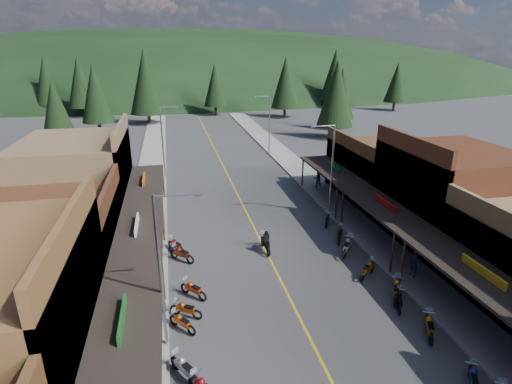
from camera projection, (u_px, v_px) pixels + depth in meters
ground at (275, 268)px, 26.71m from camera, size 220.00×220.00×0.00m
centerline at (230, 179)px, 45.09m from camera, size 0.15×90.00×0.01m
sidewalk_west at (150, 183)px, 43.33m from camera, size 3.40×94.00×0.15m
sidewalk_east at (303, 173)px, 46.80m from camera, size 3.40×94.00×0.15m
shop_west_2 at (53, 243)px, 24.66m from camera, size 10.90×9.00×6.20m
shop_west_3 at (80, 181)px, 33.15m from camera, size 10.90×10.20×8.20m
shop_east_2 at (448, 195)px, 29.83m from camera, size 10.90×9.00×8.20m
shop_east_3 at (382, 172)px, 38.98m from camera, size 10.90×10.20×6.20m
streetlight_0 at (163, 266)px, 18.29m from camera, size 2.16×0.18×8.00m
streetlight_1 at (164, 139)px, 44.03m from camera, size 2.16×0.18×8.00m
streetlight_2 at (330, 166)px, 33.93m from camera, size 2.16×0.18×8.00m
streetlight_3 at (268, 122)px, 54.16m from camera, size 2.16×0.18×8.00m
ridge_hill at (184, 87)px, 150.80m from camera, size 310.00×140.00×60.00m
pine_1 at (80, 82)px, 83.81m from camera, size 5.88×5.88×12.50m
pine_2 at (146, 81)px, 75.31m from camera, size 6.72×6.72×14.00m
pine_3 at (215, 85)px, 85.97m from camera, size 5.04×5.04×11.00m
pine_4 at (285, 82)px, 83.00m from camera, size 5.88×5.88×12.50m
pine_5 at (335, 74)px, 96.97m from camera, size 6.72×6.72×14.00m
pine_6 at (396, 82)px, 92.52m from camera, size 5.04×5.04×11.00m
pine_7 at (47, 80)px, 87.72m from camera, size 5.88×5.88×12.50m
pine_8 at (55, 107)px, 57.05m from camera, size 4.48×4.48×10.00m
pine_9 at (341, 93)px, 70.70m from camera, size 4.93×4.93×10.80m
pine_10 at (95, 93)px, 66.77m from camera, size 5.38×5.38×11.60m
pine_11 at (336, 93)px, 63.19m from camera, size 5.82×5.82×12.40m
bike_west_4 at (185, 368)px, 17.61m from camera, size 1.73×2.15×1.20m
bike_west_5 at (182, 322)px, 20.67m from camera, size 1.68×1.80×1.06m
bike_west_6 at (186, 309)px, 21.69m from camera, size 1.94×1.51×1.08m
bike_west_7 at (193, 289)px, 23.45m from camera, size 1.82×1.91×1.13m
bike_west_8 at (182, 253)px, 27.44m from camera, size 1.97×1.97×1.19m
bike_west_9 at (176, 245)px, 28.63m from camera, size 1.61×2.06×1.15m
bike_east_3 at (473, 379)px, 17.12m from camera, size 1.51×1.89×1.06m
bike_east_4 at (430, 326)px, 20.30m from camera, size 1.52×2.15×1.17m
bike_east_5 at (399, 300)px, 22.49m from camera, size 1.40×1.94×1.06m
bike_east_6 at (396, 289)px, 23.34m from camera, size 1.83×2.27×1.27m
bike_east_7 at (368, 269)px, 25.58m from camera, size 1.99×1.75×1.15m
bike_east_8 at (347, 246)px, 28.36m from camera, size 2.02×2.34×1.33m
bike_east_9 at (340, 234)px, 30.34m from camera, size 1.59×2.18×1.20m
bike_east_10 at (328, 219)px, 33.14m from camera, size 1.43×1.94×1.06m
rider_on_bike at (266, 242)px, 28.79m from camera, size 0.81×2.27×1.71m
pedestrian_east_a at (414, 263)px, 25.25m from camera, size 0.54×0.74×1.88m
pedestrian_east_b at (317, 178)px, 41.80m from camera, size 0.91×0.57×1.78m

